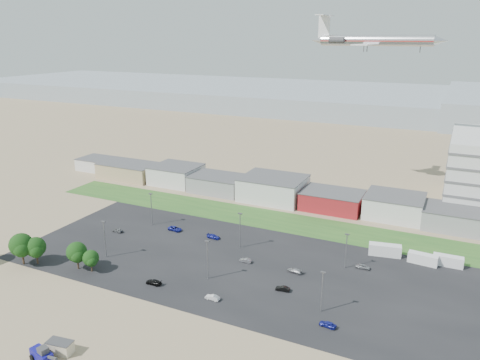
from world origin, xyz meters
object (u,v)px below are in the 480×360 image
Objects in this scene: parked_car_6 at (213,237)px; parked_car_12 at (295,271)px; portable_shed at (60,347)px; parked_car_1 at (283,289)px; parked_car_2 at (328,324)px; box_trailer_a at (385,250)px; parked_car_13 at (212,297)px; parked_car_8 at (363,266)px; parked_car_9 at (175,229)px; parked_car_3 at (154,282)px; parked_car_5 at (118,230)px; telehandler at (41,353)px; airliner at (375,40)px; parked_car_7 at (245,260)px.

parked_car_6 is 1.03× the size of parked_car_12.
parked_car_1 is (29.58, 38.67, -0.66)m from portable_shed.
box_trailer_a is at bearing -179.93° from parked_car_2.
parked_car_13 is at bearing -25.02° from parked_car_12.
parked_car_9 is (-56.40, -0.01, -0.00)m from parked_car_8.
parked_car_3 reaches higher than parked_car_1.
portable_shed reaches higher than parked_car_13.
box_trailer_a reaches higher than parked_car_9.
parked_car_2 reaches higher than parked_car_5.
telehandler is at bearing 30.02° from parked_car_5.
parked_car_12 is (-14.92, -9.42, -0.06)m from parked_car_8.
parked_car_5 is 0.92× the size of parked_car_8.
airliner is (-15.61, 48.64, 53.55)m from box_trailer_a.
telehandler is 1.95× the size of parked_car_6.
parked_car_9 is at bearing 122.85° from parked_car_5.
parked_car_12 is (28.21, -9.43, -0.02)m from parked_car_6.
parked_car_8 reaches higher than parked_car_6.
telehandler is 2.22× the size of parked_car_2.
parked_car_8 is (45.40, 60.76, -1.01)m from telehandler.
parked_car_5 is at bearing -83.76° from parked_car_12.
parked_car_5 is at bearing -107.43° from parked_car_1.
parked_car_2 is 1.05× the size of parked_car_5.
box_trailer_a is 37.76m from parked_car_7.
portable_shed is at bearing -18.65° from parked_car_7.
parked_car_8 is at bearing 129.54° from parked_car_12.
parked_car_5 is at bearing -127.31° from airliner.
telehandler is 53.91m from parked_car_7.
parked_car_12 reaches higher than parked_car_13.
parked_car_2 reaches higher than parked_car_7.
airliner is 91.76m from parked_car_9.
box_trailer_a is 77.45m from parked_car_5.
parked_car_8 is at bearing 138.31° from parked_car_13.
parked_car_7 is at bearing -116.78° from parked_car_2.
parked_car_2 is 0.91× the size of parked_car_12.
parked_car_6 is (-46.89, -10.19, -0.98)m from box_trailer_a.
box_trailer_a is 0.18× the size of airliner.
parked_car_12 is (41.48, -9.42, -0.06)m from parked_car_9.
parked_car_3 is 1.09× the size of parked_car_8.
parked_car_7 is 29.94m from parked_car_8.
parked_car_2 is 0.96× the size of parked_car_8.
airliner reaches higher than parked_car_6.
parked_car_5 is at bearing -92.06° from parked_car_7.
parked_car_3 is 32.11m from parked_car_9.
telehandler is 58.47m from parked_car_5.
portable_shed is 1.42× the size of parked_car_13.
box_trailer_a is at bearing 143.14° from parked_car_13.
parked_car_1 and parked_car_13 have the same top height.
parked_car_8 is 0.94× the size of parked_car_12.
portable_shed is 1.24× the size of parked_car_12.
parked_car_9 is at bearing -155.82° from parked_car_3.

